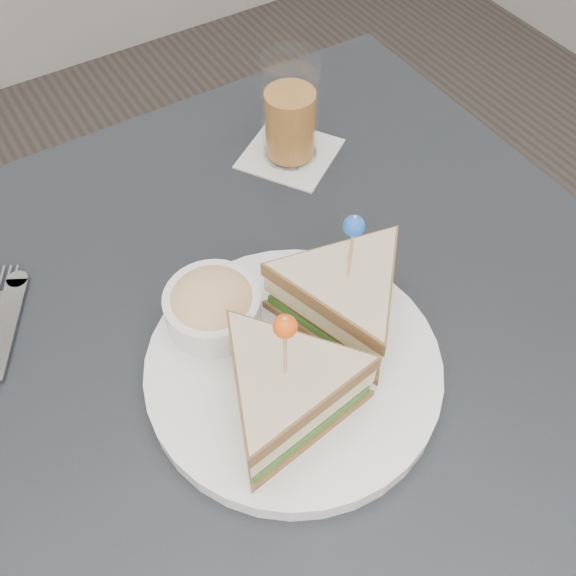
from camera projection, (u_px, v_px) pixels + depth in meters
The scene contains 4 objects.
ground_plane at pixel (286, 541), 1.26m from camera, with size 3.50×3.50×0.00m, color #3F3833.
table at pixel (285, 366), 0.72m from camera, with size 0.80×0.80×0.75m.
plate_meal at pixel (301, 344), 0.59m from camera, with size 0.37×0.37×0.17m.
drink_set at pixel (290, 115), 0.77m from camera, with size 0.15×0.15×0.14m.
Camera 1 is at (-0.19, -0.31, 1.30)m, focal length 40.00 mm.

